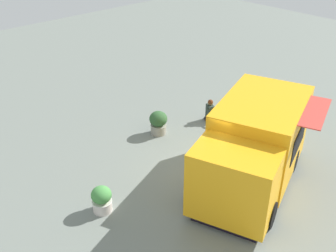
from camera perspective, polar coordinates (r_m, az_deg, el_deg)
name	(u,v)px	position (r m, az deg, el deg)	size (l,w,h in m)	color
ground_plane	(216,166)	(13.24, 6.94, -5.67)	(40.00, 40.00, 0.00)	slate
food_truck	(254,148)	(12.03, 12.17, -3.15)	(3.76, 5.32, 2.54)	#F9A918
person_customer	(210,112)	(15.67, 6.07, 1.94)	(0.82, 0.62, 0.89)	black
planter_flowering_near	(102,199)	(11.35, -9.49, -10.29)	(0.57, 0.57, 0.80)	silver
planter_flowering_far	(158,122)	(14.66, -1.39, 0.55)	(0.67, 0.67, 0.90)	gray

